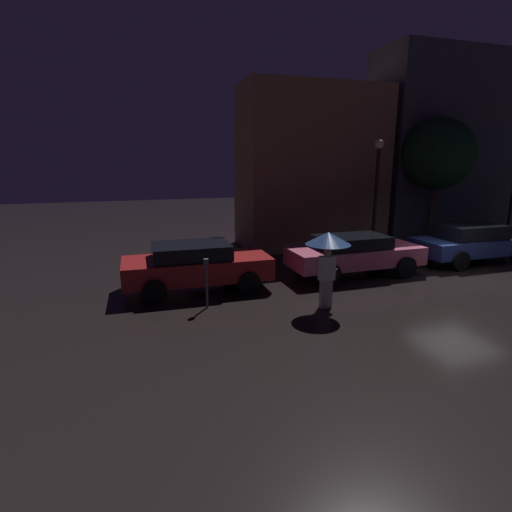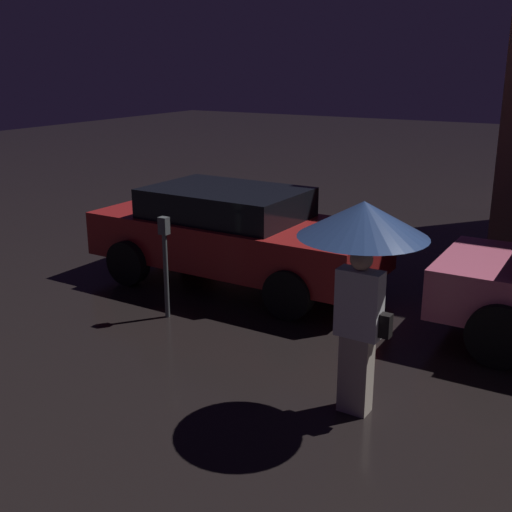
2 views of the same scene
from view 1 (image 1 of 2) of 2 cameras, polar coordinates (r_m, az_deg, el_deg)
ground_plane at (r=15.10m, az=27.26°, el=-2.62°), size 60.00×60.00×0.00m
building_facade_left at (r=18.43m, az=7.92°, el=12.38°), size 6.37×3.00×6.93m
building_facade_right at (r=22.60m, az=25.45°, el=13.80°), size 7.64×3.00×8.79m
parked_car_red at (r=12.08m, az=-8.56°, el=-1.27°), size 4.37×2.00×1.41m
parked_car_pink at (r=13.87m, az=13.82°, el=0.39°), size 4.56×1.93×1.36m
parked_car_blue at (r=17.26m, az=28.37°, el=1.78°), size 4.50×2.02×1.46m
pedestrian_with_umbrella at (r=10.38m, az=10.24°, el=1.41°), size 1.16×1.16×2.04m
parking_meter at (r=10.51m, az=-7.09°, el=-3.12°), size 0.12×0.10×1.34m
street_lamp_near at (r=16.96m, az=16.86°, el=10.17°), size 0.37×0.37×4.61m
street_tree at (r=19.44m, az=24.50°, el=13.07°), size 3.08×3.08×5.59m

